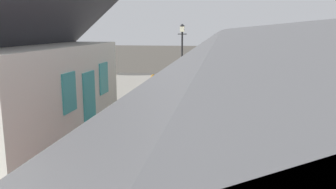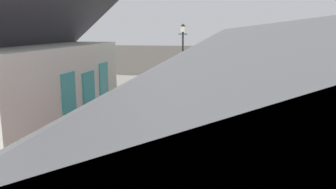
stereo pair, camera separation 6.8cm
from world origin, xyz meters
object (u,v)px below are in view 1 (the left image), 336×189
(planter_bench_right, at_px, (143,97))
(lamp_post_platform, at_px, (182,44))
(planter_under_sign, at_px, (150,116))
(tree_mid_background, at_px, (55,13))
(planter_edge_near, at_px, (153,79))
(train, at_px, (242,130))
(station_building, at_px, (23,90))

(planter_bench_right, relative_size, lamp_post_platform, 0.22)
(planter_under_sign, distance_m, planter_bench_right, 3.42)
(planter_bench_right, relative_size, tree_mid_background, 0.11)
(planter_bench_right, bearing_deg, planter_edge_near, 6.55)
(planter_edge_near, height_order, tree_mid_background, tree_mid_background)
(planter_bench_right, bearing_deg, train, -154.01)
(station_building, distance_m, tree_mid_background, 15.07)
(train, height_order, tree_mid_background, tree_mid_background)
(planter_under_sign, xyz_separation_m, planter_edge_near, (8.87, 1.64, 0.04))
(station_building, relative_size, planter_edge_near, 7.69)
(train, distance_m, station_building, 6.82)
(train, relative_size, planter_under_sign, 31.82)
(planter_under_sign, xyz_separation_m, planter_bench_right, (3.27, 1.00, 0.04))
(lamp_post_platform, bearing_deg, planter_bench_right, 162.94)
(station_building, relative_size, tree_mid_background, 1.06)
(train, distance_m, planter_bench_right, 9.22)
(planter_edge_near, bearing_deg, planter_bench_right, -173.45)
(station_building, height_order, planter_bench_right, station_building)
(planter_under_sign, relative_size, planter_bench_right, 0.98)
(lamp_post_platform, relative_size, tree_mid_background, 0.51)
(station_building, distance_m, lamp_post_platform, 10.87)
(planter_bench_right, xyz_separation_m, tree_mid_background, (7.78, 8.07, 4.25))
(train, bearing_deg, tree_mid_background, 37.04)
(planter_under_sign, distance_m, lamp_post_platform, 7.94)
(planter_bench_right, xyz_separation_m, lamp_post_platform, (4.31, -1.32, 2.29))
(planter_bench_right, distance_m, lamp_post_platform, 5.05)
(planter_edge_near, xyz_separation_m, tree_mid_background, (2.18, 7.43, 4.26))
(planter_bench_right, height_order, tree_mid_background, tree_mid_background)
(train, bearing_deg, lamp_post_platform, 12.11)
(planter_edge_near, distance_m, lamp_post_platform, 3.29)
(train, height_order, planter_edge_near, train)
(station_building, distance_m, planter_bench_right, 6.46)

